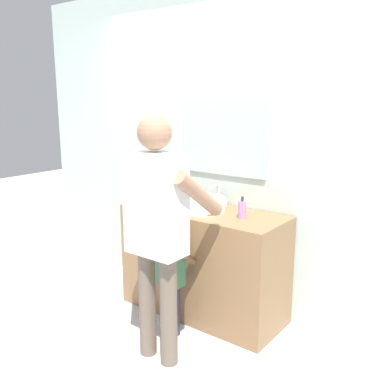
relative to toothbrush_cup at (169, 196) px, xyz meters
The scene contains 9 objects.
ground_plane 1.07m from the toothbrush_cup, 40.73° to the right, with size 14.00×14.00×0.00m, color silver.
back_wall 0.64m from the toothbrush_cup, 35.07° to the left, with size 4.40×0.10×2.70m.
vanity_cabinet 0.63m from the toothbrush_cup, ahead, with size 1.34×0.54×0.88m, color olive.
sink_basin 0.40m from the toothbrush_cup, ahead, with size 0.37×0.37×0.11m.
faucet 0.43m from the toothbrush_cup, 21.93° to the left, with size 0.18×0.14×0.18m.
toothbrush_cup is the anchor object (origin of this frame).
soap_bottle 0.76m from the toothbrush_cup, ahead, with size 0.06×0.06×0.17m.
child_toddler 0.73m from the toothbrush_cup, 48.19° to the right, with size 0.26×0.26×0.85m.
adult_parent 0.92m from the toothbrush_cup, 54.03° to the right, with size 0.51×0.54×1.65m.
Camera 1 is at (1.93, -2.39, 1.76)m, focal length 40.25 mm.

